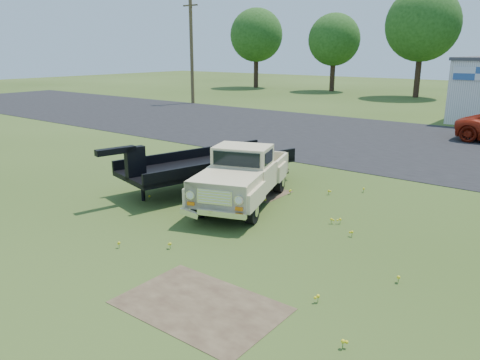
# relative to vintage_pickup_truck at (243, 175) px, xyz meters

# --- Properties ---
(ground) EXTENTS (140.00, 140.00, 0.00)m
(ground) POSITION_rel_vintage_pickup_truck_xyz_m (1.50, -2.27, -0.91)
(ground) COLOR #324716
(ground) RESTS_ON ground
(asphalt_lot) EXTENTS (90.00, 14.00, 0.02)m
(asphalt_lot) POSITION_rel_vintage_pickup_truck_xyz_m (1.50, 12.73, -0.91)
(asphalt_lot) COLOR black
(asphalt_lot) RESTS_ON ground
(dirt_patch_a) EXTENTS (3.00, 2.00, 0.01)m
(dirt_patch_a) POSITION_rel_vintage_pickup_truck_xyz_m (3.00, -5.27, -0.91)
(dirt_patch_a) COLOR #433123
(dirt_patch_a) RESTS_ON ground
(dirt_patch_b) EXTENTS (2.20, 1.60, 0.01)m
(dirt_patch_b) POSITION_rel_vintage_pickup_truck_xyz_m (-0.50, 1.23, -0.91)
(dirt_patch_b) COLOR #433123
(dirt_patch_b) RESTS_ON ground
(utility_pole_west) EXTENTS (1.60, 0.30, 9.00)m
(utility_pole_west) POSITION_rel_vintage_pickup_truck_xyz_m (-20.50, 19.73, 3.69)
(utility_pole_west) COLOR #4F3C24
(utility_pole_west) RESTS_ON ground
(treeline_a) EXTENTS (6.40, 6.40, 9.52)m
(treeline_a) POSITION_rel_vintage_pickup_truck_xyz_m (-26.50, 37.73, 5.39)
(treeline_a) COLOR #322017
(treeline_a) RESTS_ON ground
(treeline_b) EXTENTS (5.76, 5.76, 8.57)m
(treeline_b) POSITION_rel_vintage_pickup_truck_xyz_m (-16.50, 38.73, 4.75)
(treeline_b) COLOR #322017
(treeline_b) RESTS_ON ground
(treeline_c) EXTENTS (7.04, 7.04, 10.47)m
(treeline_c) POSITION_rel_vintage_pickup_truck_xyz_m (-6.50, 37.23, 6.02)
(treeline_c) COLOR #322017
(treeline_c) RESTS_ON ground
(vintage_pickup_truck) EXTENTS (3.49, 5.40, 1.83)m
(vintage_pickup_truck) POSITION_rel_vintage_pickup_truck_xyz_m (0.00, 0.00, 0.00)
(vintage_pickup_truck) COLOR beige
(vintage_pickup_truck) RESTS_ON ground
(flatbed_trailer) EXTENTS (3.82, 6.98, 1.81)m
(flatbed_trailer) POSITION_rel_vintage_pickup_truck_xyz_m (-2.03, 0.76, -0.01)
(flatbed_trailer) COLOR black
(flatbed_trailer) RESTS_ON ground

